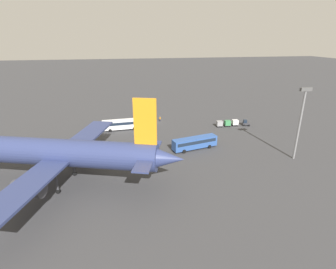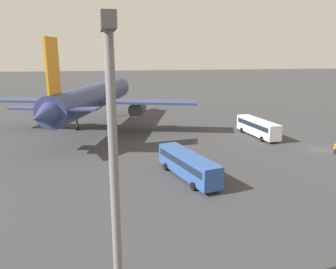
{
  "view_description": "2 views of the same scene",
  "coord_description": "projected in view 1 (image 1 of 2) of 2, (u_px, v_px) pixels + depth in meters",
  "views": [
    {
      "loc": [
        11.96,
        88.58,
        28.54
      ],
      "look_at": [
        -1.35,
        20.42,
        2.69
      ],
      "focal_mm": 28.0,
      "sensor_mm": 36.0,
      "label": 1
    },
    {
      "loc": [
        -47.06,
        36.97,
        15.87
      ],
      "look_at": [
        2.29,
        26.23,
        3.55
      ],
      "focal_mm": 35.0,
      "sensor_mm": 36.0,
      "label": 2
    }
  ],
  "objects": [
    {
      "name": "shuttle_bus_near",
      "position": [
        122.0,
        124.0,
        85.33
      ],
      "size": [
        12.64,
        3.58,
        3.37
      ],
      "rotation": [
        0.0,
        0.0,
        0.07
      ],
      "color": "white",
      "rests_on": "ground"
    },
    {
      "name": "light_pole",
      "position": [
        301.0,
        117.0,
        61.85
      ],
      "size": [
        2.8,
        0.7,
        17.81
      ],
      "color": "slate",
      "rests_on": "ground"
    },
    {
      "name": "cargo_cart_white",
      "position": [
        235.0,
        122.0,
        89.56
      ],
      "size": [
        2.11,
        1.81,
        2.06
      ],
      "rotation": [
        0.0,
        0.0,
        -0.07
      ],
      "color": "#38383D",
      "rests_on": "ground"
    },
    {
      "name": "ground_plane",
      "position": [
        153.0,
        122.0,
        93.58
      ],
      "size": [
        600.0,
        600.0,
        0.0
      ],
      "primitive_type": "plane",
      "color": "#38383A"
    },
    {
      "name": "baggage_tug",
      "position": [
        246.0,
        123.0,
        89.75
      ],
      "size": [
        2.63,
        2.08,
        2.1
      ],
      "rotation": [
        0.0,
        0.0,
        -0.22
      ],
      "color": "#333338",
      "rests_on": "ground"
    },
    {
      "name": "worker_person",
      "position": [
        160.0,
        119.0,
        94.41
      ],
      "size": [
        0.38,
        0.38,
        1.74
      ],
      "color": "#1E1E2D",
      "rests_on": "ground"
    },
    {
      "name": "cargo_cart_green",
      "position": [
        227.0,
        123.0,
        88.87
      ],
      "size": [
        2.11,
        1.81,
        2.06
      ],
      "rotation": [
        0.0,
        0.0,
        -0.07
      ],
      "color": "#38383D",
      "rests_on": "ground"
    },
    {
      "name": "shuttle_bus_far",
      "position": [
        195.0,
        142.0,
        70.62
      ],
      "size": [
        12.9,
        5.48,
        3.25
      ],
      "rotation": [
        0.0,
        0.0,
        0.23
      ],
      "color": "#2D5199",
      "rests_on": "ground"
    },
    {
      "name": "airplane",
      "position": [
        55.0,
        153.0,
        52.06
      ],
      "size": [
        50.78,
        43.83,
        18.54
      ],
      "rotation": [
        0.0,
        0.0,
        -0.32
      ],
      "color": "navy",
      "rests_on": "ground"
    },
    {
      "name": "cargo_cart_grey",
      "position": [
        219.0,
        123.0,
        88.41
      ],
      "size": [
        2.11,
        1.81,
        2.06
      ],
      "rotation": [
        0.0,
        0.0,
        -0.07
      ],
      "color": "#38383D",
      "rests_on": "ground"
    }
  ]
}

